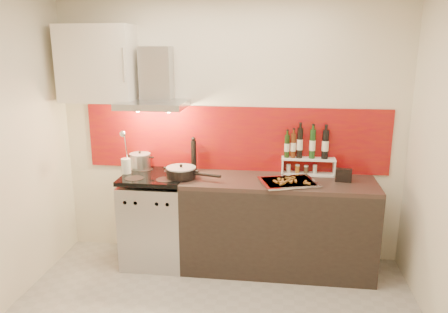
# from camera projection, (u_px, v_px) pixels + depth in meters

# --- Properties ---
(back_wall) EXTENTS (3.40, 0.02, 2.60)m
(back_wall) POSITION_uv_depth(u_px,v_px,m) (230.00, 131.00, 4.32)
(back_wall) COLOR silver
(back_wall) RESTS_ON ground
(backsplash) EXTENTS (3.00, 0.02, 0.64)m
(backsplash) POSITION_uv_depth(u_px,v_px,m) (235.00, 139.00, 4.32)
(backsplash) COLOR maroon
(backsplash) RESTS_ON back_wall
(range_stove) EXTENTS (0.60, 0.60, 0.91)m
(range_stove) POSITION_uv_depth(u_px,v_px,m) (156.00, 220.00, 4.33)
(range_stove) COLOR #B7B7BA
(range_stove) RESTS_ON ground
(counter) EXTENTS (1.80, 0.60, 0.90)m
(counter) POSITION_uv_depth(u_px,v_px,m) (278.00, 225.00, 4.18)
(counter) COLOR black
(counter) RESTS_ON ground
(range_hood) EXTENTS (0.62, 0.50, 0.61)m
(range_hood) POSITION_uv_depth(u_px,v_px,m) (155.00, 86.00, 4.14)
(range_hood) COLOR #B7B7BA
(range_hood) RESTS_ON back_wall
(upper_cabinet) EXTENTS (0.70, 0.35, 0.72)m
(upper_cabinet) POSITION_uv_depth(u_px,v_px,m) (97.00, 64.00, 4.14)
(upper_cabinet) COLOR #EEE3CF
(upper_cabinet) RESTS_ON back_wall
(stock_pot) EXTENTS (0.21, 0.21, 0.18)m
(stock_pot) POSITION_uv_depth(u_px,v_px,m) (140.00, 161.00, 4.40)
(stock_pot) COLOR #B7B7BA
(stock_pot) RESTS_ON range_stove
(saute_pan) EXTENTS (0.53, 0.28, 0.13)m
(saute_pan) POSITION_uv_depth(u_px,v_px,m) (182.00, 172.00, 4.11)
(saute_pan) COLOR black
(saute_pan) RESTS_ON range_stove
(utensil_jar) EXTENTS (0.09, 0.14, 0.45)m
(utensil_jar) POSITION_uv_depth(u_px,v_px,m) (126.00, 161.00, 4.22)
(utensil_jar) COLOR silver
(utensil_jar) RESTS_ON range_stove
(pepper_mill) EXTENTS (0.05, 0.05, 0.35)m
(pepper_mill) POSITION_uv_depth(u_px,v_px,m) (194.00, 154.00, 4.33)
(pepper_mill) COLOR black
(pepper_mill) RESTS_ON counter
(step_shelf) EXTENTS (0.51, 0.14, 0.46)m
(step_shelf) POSITION_uv_depth(u_px,v_px,m) (307.00, 154.00, 4.19)
(step_shelf) COLOR white
(step_shelf) RESTS_ON counter
(caddy_box) EXTENTS (0.15, 0.08, 0.13)m
(caddy_box) POSITION_uv_depth(u_px,v_px,m) (344.00, 175.00, 4.01)
(caddy_box) COLOR black
(caddy_box) RESTS_ON counter
(baking_tray) EXTENTS (0.59, 0.51, 0.03)m
(baking_tray) POSITION_uv_depth(u_px,v_px,m) (288.00, 182.00, 3.96)
(baking_tray) COLOR silver
(baking_tray) RESTS_ON counter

